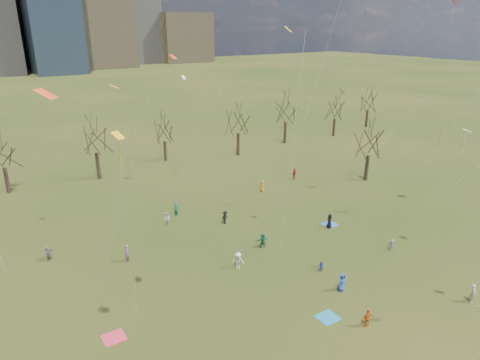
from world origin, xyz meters
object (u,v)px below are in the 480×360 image
blanket_crimson (114,337)px  person_4 (368,318)px  blanket_navy (330,224)px  person_1 (473,293)px  blanket_teal (328,318)px  person_0 (342,282)px

blanket_crimson → person_4: person_4 is taller
blanket_navy → blanket_crimson: same height
person_1 → blanket_crimson: bearing=117.1°
blanket_teal → blanket_crimson: 16.39m
person_1 → person_0: bearing=99.8°
person_0 → blanket_teal: bearing=-158.2°
person_1 → person_4: bearing=126.3°
person_0 → person_4: person_0 is taller
blanket_teal → person_0: size_ratio=0.94×
person_0 → person_4: bearing=-119.9°
blanket_teal → person_0: bearing=30.0°
blanket_crimson → person_1: 28.92m
blanket_crimson → person_1: size_ratio=0.95×
blanket_teal → blanket_crimson: (-14.88, 6.87, 0.00)m
blanket_crimson → person_4: (16.67, -9.24, 0.76)m
blanket_teal → person_0: (3.55, 2.05, 0.84)m
blanket_teal → person_0: 4.19m
blanket_navy → blanket_crimson: bearing=-169.0°
blanket_teal → person_4: 3.07m
blanket_teal → person_1: bearing=-23.4°
person_4 → person_1: bearing=175.3°
person_0 → person_1: bearing=-49.6°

